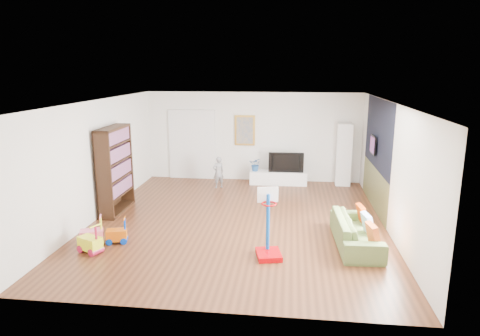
# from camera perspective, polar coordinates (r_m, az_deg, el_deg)

# --- Properties ---
(floor) EXTENTS (6.50, 7.50, 0.00)m
(floor) POSITION_cam_1_polar(r_m,az_deg,el_deg) (9.81, -0.28, -7.09)
(floor) COLOR brown
(floor) RESTS_ON ground
(ceiling) EXTENTS (6.50, 7.50, 0.00)m
(ceiling) POSITION_cam_1_polar(r_m,az_deg,el_deg) (9.22, -0.30, 8.85)
(ceiling) COLOR white
(ceiling) RESTS_ON ground
(wall_back) EXTENTS (6.50, 0.00, 2.70)m
(wall_back) POSITION_cam_1_polar(r_m,az_deg,el_deg) (13.09, 1.75, 4.18)
(wall_back) COLOR white
(wall_back) RESTS_ON ground
(wall_front) EXTENTS (6.50, 0.00, 2.70)m
(wall_front) POSITION_cam_1_polar(r_m,az_deg,el_deg) (5.87, -4.88, -7.30)
(wall_front) COLOR silver
(wall_front) RESTS_ON ground
(wall_left) EXTENTS (0.00, 7.50, 2.70)m
(wall_left) POSITION_cam_1_polar(r_m,az_deg,el_deg) (10.33, -18.48, 1.07)
(wall_left) COLOR silver
(wall_left) RESTS_ON ground
(wall_right) EXTENTS (0.00, 7.50, 2.70)m
(wall_right) POSITION_cam_1_polar(r_m,az_deg,el_deg) (9.59, 19.37, 0.09)
(wall_right) COLOR silver
(wall_right) RESTS_ON ground
(navy_accent) EXTENTS (0.01, 3.20, 1.70)m
(navy_accent) POSITION_cam_1_polar(r_m,az_deg,el_deg) (10.84, 17.95, 4.34)
(navy_accent) COLOR black
(navy_accent) RESTS_ON wall_right
(olive_wainscot) EXTENTS (0.01, 3.20, 1.00)m
(olive_wainscot) POSITION_cam_1_polar(r_m,az_deg,el_deg) (11.12, 17.46, -2.55)
(olive_wainscot) COLOR brown
(olive_wainscot) RESTS_ON wall_right
(doorway) EXTENTS (1.45, 0.06, 2.10)m
(doorway) POSITION_cam_1_polar(r_m,az_deg,el_deg) (13.40, -6.40, 3.01)
(doorway) COLOR white
(doorway) RESTS_ON ground
(painting_back) EXTENTS (0.62, 0.06, 0.92)m
(painting_back) POSITION_cam_1_polar(r_m,az_deg,el_deg) (13.04, 0.65, 5.04)
(painting_back) COLOR gold
(painting_back) RESTS_ON wall_back
(artwork_right) EXTENTS (0.04, 0.56, 0.46)m
(artwork_right) POSITION_cam_1_polar(r_m,az_deg,el_deg) (11.07, 17.32, 2.98)
(artwork_right) COLOR #7F3F8C
(artwork_right) RESTS_ON wall_right
(media_console) EXTENTS (1.70, 0.45, 0.39)m
(media_console) POSITION_cam_1_polar(r_m,az_deg,el_deg) (12.84, 5.12, -1.30)
(media_console) COLOR white
(media_console) RESTS_ON ground
(tall_cabinet) EXTENTS (0.45, 0.45, 1.84)m
(tall_cabinet) POSITION_cam_1_polar(r_m,az_deg,el_deg) (12.94, 13.68, 1.76)
(tall_cabinet) COLOR white
(tall_cabinet) RESTS_ON ground
(bookshelf) EXTENTS (0.39, 1.41, 2.06)m
(bookshelf) POSITION_cam_1_polar(r_m,az_deg,el_deg) (10.64, -16.31, -0.23)
(bookshelf) COLOR black
(bookshelf) RESTS_ON ground
(sofa) EXTENTS (0.84, 1.97, 0.57)m
(sofa) POSITION_cam_1_polar(r_m,az_deg,el_deg) (8.75, 15.21, -8.15)
(sofa) COLOR #596E37
(sofa) RESTS_ON ground
(basketball_hoop) EXTENTS (0.55, 0.62, 1.29)m
(basketball_hoop) POSITION_cam_1_polar(r_m,az_deg,el_deg) (7.82, 3.91, -7.45)
(basketball_hoop) COLOR #B30006
(basketball_hoop) RESTS_ON ground
(ride_on_yellow) EXTENTS (0.51, 0.43, 0.58)m
(ride_on_yellow) POSITION_cam_1_polar(r_m,az_deg,el_deg) (8.59, -19.40, -8.81)
(ride_on_yellow) COLOR yellow
(ride_on_yellow) RESTS_ON ground
(ride_on_orange) EXTENTS (0.44, 0.33, 0.52)m
(ride_on_orange) POSITION_cam_1_polar(r_m,az_deg,el_deg) (8.89, -16.15, -8.02)
(ride_on_orange) COLOR #D15C0B
(ride_on_orange) RESTS_ON ground
(ride_on_pink) EXTENTS (0.50, 0.41, 0.58)m
(ride_on_pink) POSITION_cam_1_polar(r_m,az_deg,el_deg) (8.94, -19.20, -7.93)
(ride_on_pink) COLOR pink
(ride_on_pink) RESTS_ON ground
(child) EXTENTS (0.40, 0.37, 0.92)m
(child) POSITION_cam_1_polar(r_m,az_deg,el_deg) (12.37, -2.90, -0.58)
(child) COLOR gray
(child) RESTS_ON ground
(tv) EXTENTS (1.03, 0.17, 0.59)m
(tv) POSITION_cam_1_polar(r_m,az_deg,el_deg) (12.74, 6.16, 0.84)
(tv) COLOR black
(tv) RESTS_ON media_console
(vase_plant) EXTENTS (0.41, 0.37, 0.41)m
(vase_plant) POSITION_cam_1_polar(r_m,az_deg,el_deg) (12.75, 2.11, 0.50)
(vase_plant) COLOR #22508D
(vase_plant) RESTS_ON media_console
(pillow_left) EXTENTS (0.18, 0.41, 0.40)m
(pillow_left) POSITION_cam_1_polar(r_m,az_deg,el_deg) (8.22, 17.31, -8.46)
(pillow_left) COLOR #C84F20
(pillow_left) RESTS_ON sofa
(pillow_center) EXTENTS (0.17, 0.41, 0.40)m
(pillow_center) POSITION_cam_1_polar(r_m,az_deg,el_deg) (8.74, 16.66, -7.12)
(pillow_center) COLOR silver
(pillow_center) RESTS_ON sofa
(pillow_right) EXTENTS (0.15, 0.38, 0.37)m
(pillow_right) POSITION_cam_1_polar(r_m,az_deg,el_deg) (9.27, 15.94, -5.89)
(pillow_right) COLOR #B12E04
(pillow_right) RESTS_ON sofa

